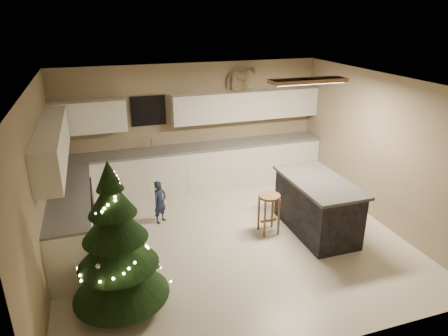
{
  "coord_description": "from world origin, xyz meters",
  "views": [
    {
      "loc": [
        -1.91,
        -5.45,
        3.56
      ],
      "look_at": [
        0.0,
        0.35,
        1.15
      ],
      "focal_mm": 32.0,
      "sensor_mm": 36.0,
      "label": 1
    }
  ],
  "objects_px": {
    "bar_stool": "(269,204)",
    "toddler": "(160,202)",
    "rocking_horse": "(240,78)",
    "christmas_tree": "(117,251)",
    "island": "(317,206)"
  },
  "relations": [
    {
      "from": "bar_stool",
      "to": "christmas_tree",
      "type": "bearing_deg",
      "value": -156.37
    },
    {
      "from": "toddler",
      "to": "rocking_horse",
      "type": "distance_m",
      "value": 3.07
    },
    {
      "from": "island",
      "to": "toddler",
      "type": "bearing_deg",
      "value": 155.28
    },
    {
      "from": "bar_stool",
      "to": "toddler",
      "type": "relative_size",
      "value": 0.89
    },
    {
      "from": "christmas_tree",
      "to": "rocking_horse",
      "type": "distance_m",
      "value": 4.68
    },
    {
      "from": "christmas_tree",
      "to": "toddler",
      "type": "height_order",
      "value": "christmas_tree"
    },
    {
      "from": "bar_stool",
      "to": "christmas_tree",
      "type": "distance_m",
      "value": 2.8
    },
    {
      "from": "rocking_horse",
      "to": "toddler",
      "type": "bearing_deg",
      "value": 136.52
    },
    {
      "from": "island",
      "to": "bar_stool",
      "type": "relative_size",
      "value": 2.44
    },
    {
      "from": "island",
      "to": "rocking_horse",
      "type": "xyz_separation_m",
      "value": [
        -0.48,
        2.51,
        1.79
      ]
    },
    {
      "from": "rocking_horse",
      "to": "island",
      "type": "bearing_deg",
      "value": -156.91
    },
    {
      "from": "island",
      "to": "christmas_tree",
      "type": "relative_size",
      "value": 0.85
    },
    {
      "from": "island",
      "to": "toddler",
      "type": "xyz_separation_m",
      "value": [
        -2.48,
        1.14,
        -0.09
      ]
    },
    {
      "from": "christmas_tree",
      "to": "rocking_horse",
      "type": "relative_size",
      "value": 3.16
    },
    {
      "from": "island",
      "to": "bar_stool",
      "type": "bearing_deg",
      "value": 164.88
    }
  ]
}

